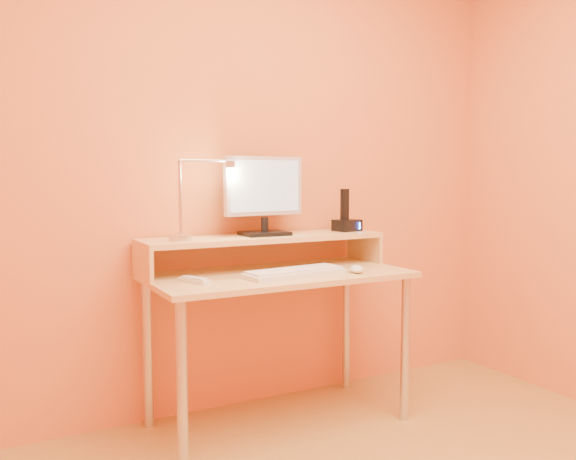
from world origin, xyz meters
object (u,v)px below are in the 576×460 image
phone_dock (347,225)px  remote_control (195,281)px  monitor_panel (264,186)px  lamp_base (181,238)px  keyboard (295,273)px  mouse (357,269)px

phone_dock → remote_control: (-0.91, -0.22, -0.18)m
monitor_panel → lamp_base: size_ratio=4.13×
monitor_panel → lamp_base: (-0.43, -0.04, -0.23)m
monitor_panel → phone_dock: 0.52m
keyboard → remote_control: 0.46m
monitor_panel → remote_control: monitor_panel is taller
lamp_base → remote_control: 0.25m
lamp_base → mouse: bearing=-21.8°
monitor_panel → keyboard: monitor_panel is taller
lamp_base → keyboard: (0.45, -0.23, -0.16)m
lamp_base → keyboard: size_ratio=0.21×
keyboard → remote_control: bearing=167.7°
lamp_base → remote_control: (-0.00, -0.19, -0.16)m
remote_control → lamp_base: bearing=67.6°
phone_dock → monitor_panel: bearing=169.0°
lamp_base → keyboard: lamp_base is taller
remote_control → monitor_panel: bearing=6.8°
mouse → phone_dock: bearing=86.9°
monitor_panel → remote_control: (-0.43, -0.23, -0.39)m
monitor_panel → lamp_base: monitor_panel is taller
phone_dock → lamp_base: bearing=172.1°
lamp_base → phone_dock: 0.91m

